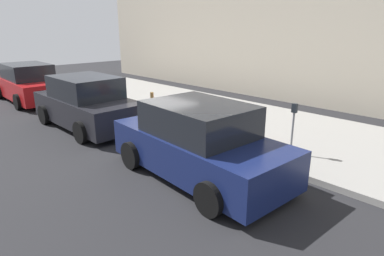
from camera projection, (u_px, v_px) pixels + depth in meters
The scene contains 14 objects.
ground_plane at pixel (148, 126), 10.73m from camera, with size 40.00×40.00×0.00m, color black.
sidewalk_curb at pixel (201, 111), 12.37m from camera, with size 18.00×5.00×0.14m, color gray.
suitcase_red_0 at pixel (249, 131), 8.63m from camera, with size 0.48×0.23×0.76m.
suitcase_maroon_1 at pixel (232, 129), 8.97m from camera, with size 0.43×0.25×0.85m.
suitcase_navy_2 at pixel (218, 125), 9.28m from camera, with size 0.35×0.26×0.91m.
suitcase_olive_3 at pixel (209, 121), 9.60m from camera, with size 0.36×0.22×0.75m.
suitcase_teal_4 at pixel (196, 118), 9.90m from camera, with size 0.47×0.25×0.99m.
suitcase_silver_5 at pixel (186, 114), 10.28m from camera, with size 0.38×0.27×0.96m.
fire_hydrant at pixel (169, 109), 10.80m from camera, with size 0.39×0.21×0.72m.
bollard_post at pixel (152, 105), 11.15m from camera, with size 0.12×0.12×0.88m, color brown.
parking_meter at pixel (293, 122), 7.80m from camera, with size 0.12×0.09×1.27m.
parked_car_navy_0 at pixel (199, 143), 6.94m from camera, with size 4.31×2.21×1.63m.
parked_car_charcoal_1 at pixel (87, 104), 10.46m from camera, with size 4.29×2.04×1.66m.
parked_car_red_2 at pixel (29, 84), 14.21m from camera, with size 4.58×2.04×1.63m.
Camera 1 is at (-8.40, 6.07, 3.14)m, focal length 30.31 mm.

